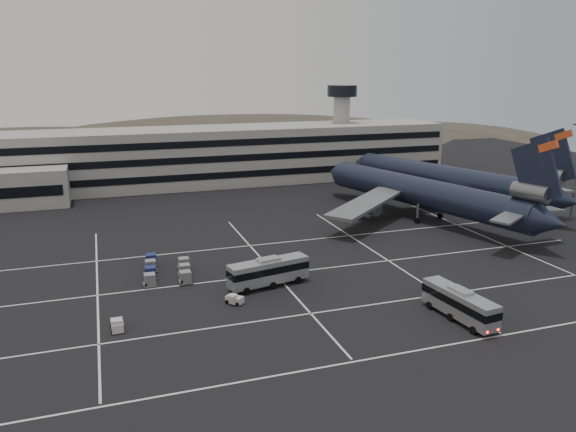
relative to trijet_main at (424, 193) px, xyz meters
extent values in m
plane|color=black|center=(-30.13, -23.56, -5.25)|extent=(260.00, 260.00, 0.00)
cube|color=silver|center=(-30.13, -45.56, -5.24)|extent=(90.00, 0.25, 0.01)
cube|color=silver|center=(-30.13, -33.56, -5.24)|extent=(90.00, 0.25, 0.01)
cube|color=silver|center=(-30.13, -19.56, -5.24)|extent=(90.00, 0.25, 0.01)
cube|color=silver|center=(-30.13, -5.56, -5.24)|extent=(90.00, 0.25, 0.01)
cube|color=silver|center=(-60.13, -17.56, -5.24)|extent=(0.25, 55.00, 0.01)
cube|color=silver|center=(-36.13, -17.56, -5.24)|extent=(0.25, 55.00, 0.01)
cube|color=silver|center=(-18.13, -17.56, -5.24)|extent=(0.25, 55.00, 0.01)
cube|color=silver|center=(3.87, -17.56, -5.24)|extent=(0.25, 55.00, 0.01)
cube|color=gray|center=(-30.13, 48.44, 1.75)|extent=(120.00, 18.00, 14.00)
cube|color=black|center=(-30.13, 39.39, -1.75)|extent=(118.00, 0.20, 1.60)
cube|color=black|center=(-30.13, 39.39, 2.25)|extent=(118.00, 0.20, 1.60)
cube|color=black|center=(-30.13, 39.39, 5.95)|extent=(118.00, 0.20, 1.60)
cylinder|color=gray|center=(4.87, 50.44, 5.75)|extent=(4.40, 4.40, 22.00)
cylinder|color=black|center=(4.87, 50.44, 17.25)|extent=(8.00, 8.00, 3.00)
ellipsoid|color=#38332B|center=(-90.13, 146.44, -15.75)|extent=(196.00, 140.00, 32.00)
ellipsoid|color=#38332B|center=(-0.13, 146.44, -18.75)|extent=(252.00, 180.00, 44.00)
ellipsoid|color=#38332B|center=(79.87, 146.44, -14.25)|extent=(168.00, 120.00, 24.00)
cylinder|color=black|center=(-0.13, 0.48, -0.05)|extent=(18.17, 47.76, 5.60)
cone|color=black|center=(-7.11, 25.74, -0.05)|extent=(6.60, 5.83, 5.60)
cone|color=black|center=(6.92, -25.06, -0.05)|extent=(6.19, 6.16, 5.04)
cube|color=black|center=(5.99, -21.69, 7.35)|extent=(3.00, 9.26, 10.97)
cube|color=#D44A1C|center=(6.39, -23.13, 11.55)|extent=(1.39, 3.26, 2.24)
cylinder|color=#595B60|center=(5.85, -21.20, 4.05)|extent=(4.20, 6.50, 2.70)
cube|color=slate|center=(1.67, -21.84, 0.55)|extent=(8.14, 6.30, 0.87)
cube|color=slate|center=(9.77, -19.60, 0.55)|extent=(7.68, 3.64, 0.87)
cube|color=slate|center=(-12.72, -0.91, -0.85)|extent=(20.81, 17.74, 1.75)
cylinder|color=#595B60|center=(-10.62, 2.78, -2.55)|extent=(4.07, 6.02, 2.70)
cube|color=slate|center=(11.38, 5.74, -0.85)|extent=(22.49, 7.98, 1.75)
cylinder|color=#595B60|center=(7.69, 7.83, -2.55)|extent=(4.07, 6.02, 2.70)
cylinder|color=slate|center=(-4.22, 15.29, -3.05)|extent=(0.44, 0.44, 3.00)
cylinder|color=black|center=(-4.22, 15.29, -4.70)|extent=(0.77, 1.19, 1.10)
cylinder|color=slate|center=(-2.69, -2.29, -3.05)|extent=(0.44, 0.44, 3.00)
cylinder|color=black|center=(-2.69, -2.29, -4.70)|extent=(0.77, 1.19, 1.10)
cylinder|color=slate|center=(3.48, -0.59, -3.05)|extent=(0.44, 0.44, 3.00)
cylinder|color=black|center=(3.48, -0.59, -4.70)|extent=(0.77, 1.19, 1.10)
cylinder|color=black|center=(12.39, 11.11, -0.05)|extent=(20.17, 47.38, 5.60)
cone|color=black|center=(4.29, 36.03, -0.05)|extent=(6.72, 6.01, 5.60)
cone|color=black|center=(20.58, -14.09, -0.05)|extent=(6.34, 6.31, 5.04)
cube|color=black|center=(19.50, -10.76, 7.35)|extent=(3.40, 9.16, 10.97)
cube|color=#D44A1C|center=(19.96, -12.19, 11.55)|extent=(1.52, 3.24, 2.24)
cylinder|color=#595B60|center=(19.35, -10.29, 4.05)|extent=(4.42, 6.54, 2.70)
cube|color=slate|center=(15.20, -11.11, 0.55)|extent=(8.10, 6.53, 0.87)
cube|color=slate|center=(23.18, -8.51, 0.55)|extent=(7.80, 3.97, 0.87)
cylinder|color=slate|center=(12.39, 11.11, -3.05)|extent=(0.44, 0.44, 3.00)
cylinder|color=black|center=(12.39, 11.11, -4.70)|extent=(0.82, 1.20, 1.10)
cube|color=gray|center=(-20.39, -40.48, -3.27)|extent=(3.58, 10.81, 2.89)
cube|color=black|center=(-20.39, -40.48, -2.92)|extent=(3.64, 10.88, 0.92)
cube|color=gray|center=(-20.39, -40.48, -1.65)|extent=(1.86, 3.05, 0.34)
cylinder|color=black|center=(-21.18, -44.31, -4.79)|extent=(0.41, 0.95, 0.93)
cylinder|color=black|center=(-18.78, -44.04, -4.79)|extent=(0.41, 0.95, 0.93)
cylinder|color=black|center=(-21.59, -40.62, -4.79)|extent=(0.41, 0.95, 0.93)
cylinder|color=black|center=(-19.19, -40.35, -4.79)|extent=(0.41, 0.95, 0.93)
cylinder|color=black|center=(-22.00, -36.93, -4.79)|extent=(0.41, 0.95, 0.93)
cylinder|color=black|center=(-19.61, -36.66, -4.79)|extent=(0.41, 0.95, 0.93)
cube|color=#FF0C05|center=(-20.57, -45.86, -4.38)|extent=(0.25, 0.10, 0.21)
cube|color=#FF0C05|center=(-19.03, -45.69, -4.38)|extent=(0.25, 0.10, 0.21)
cube|color=gray|center=(-38.34, -23.52, -3.17)|extent=(11.42, 4.71, 3.04)
cube|color=black|center=(-38.34, -23.52, -2.81)|extent=(11.49, 4.78, 0.96)
cube|color=gray|center=(-38.34, -23.52, -1.47)|extent=(3.30, 2.20, 0.35)
cylinder|color=black|center=(-34.26, -23.97, -4.76)|extent=(1.02, 0.51, 0.97)
cylinder|color=black|center=(-34.77, -21.49, -4.76)|extent=(1.02, 0.51, 0.97)
cylinder|color=black|center=(-38.08, -24.76, -4.76)|extent=(1.02, 0.51, 0.97)
cylinder|color=black|center=(-38.59, -22.28, -4.76)|extent=(1.02, 0.51, 0.97)
cylinder|color=black|center=(-41.90, -25.54, -4.76)|extent=(1.02, 0.51, 0.97)
cylinder|color=black|center=(-42.41, -23.06, -4.76)|extent=(1.02, 0.51, 0.97)
cube|color=beige|center=(-58.10, -30.73, -4.66)|extent=(1.36, 2.39, 0.96)
cube|color=beige|center=(-58.08, -31.27, -4.02)|extent=(1.21, 1.00, 0.53)
cylinder|color=black|center=(-58.66, -31.61, -4.95)|extent=(0.26, 0.61, 0.60)
cylinder|color=black|center=(-57.48, -31.57, -4.95)|extent=(0.26, 0.61, 0.60)
cylinder|color=black|center=(-58.71, -29.90, -4.95)|extent=(0.26, 0.61, 0.60)
cylinder|color=black|center=(-57.54, -29.86, -4.95)|extent=(0.26, 0.61, 0.60)
cube|color=beige|center=(-44.00, -27.76, -4.72)|extent=(2.28, 2.32, 0.86)
cube|color=beige|center=(-43.67, -28.11, -4.15)|extent=(1.36, 1.35, 0.48)
cylinder|color=black|center=(-43.86, -28.68, -4.98)|extent=(0.52, 0.53, 0.54)
cylinder|color=black|center=(-43.09, -27.96, -4.98)|extent=(0.52, 0.53, 0.54)
cylinder|color=black|center=(-44.91, -27.57, -4.98)|extent=(0.52, 0.53, 0.54)
cylinder|color=black|center=(-44.15, -26.84, -4.98)|extent=(0.52, 0.53, 0.54)
cube|color=#2D2D30|center=(-53.39, -18.46, -5.10)|extent=(2.01, 2.25, 0.17)
cylinder|color=black|center=(-53.39, -18.46, -5.16)|extent=(0.09, 0.19, 0.19)
cube|color=gray|center=(-53.39, -18.46, -4.26)|extent=(1.61, 1.61, 1.50)
cube|color=#2D2D30|center=(-48.72, -18.99, -5.10)|extent=(2.01, 2.25, 0.17)
cylinder|color=black|center=(-48.72, -18.99, -5.16)|extent=(0.09, 0.19, 0.19)
cube|color=gray|center=(-48.72, -18.99, -4.26)|extent=(1.61, 1.61, 1.50)
cube|color=#2D2D30|center=(-53.07, -15.66, -5.10)|extent=(2.01, 2.25, 0.17)
cylinder|color=black|center=(-53.07, -15.66, -5.16)|extent=(0.09, 0.19, 0.19)
cube|color=navy|center=(-53.07, -15.66, -4.26)|extent=(1.61, 1.61, 1.50)
cube|color=#2D2D30|center=(-48.40, -16.19, -5.10)|extent=(2.01, 2.25, 0.17)
cylinder|color=black|center=(-48.40, -16.19, -5.16)|extent=(0.09, 0.19, 0.19)
cube|color=gray|center=(-48.40, -16.19, -4.26)|extent=(1.61, 1.61, 1.50)
cube|color=#2D2D30|center=(-52.75, -12.86, -5.10)|extent=(2.01, 2.25, 0.17)
cylinder|color=black|center=(-52.75, -12.86, -5.16)|extent=(0.09, 0.19, 0.19)
cube|color=gray|center=(-52.75, -12.86, -4.26)|extent=(1.61, 1.61, 1.50)
cube|color=#2D2D30|center=(-48.09, -13.39, -5.10)|extent=(2.01, 2.25, 0.17)
cylinder|color=black|center=(-48.09, -13.39, -5.16)|extent=(0.09, 0.19, 0.19)
cube|color=gray|center=(-48.09, -13.39, -4.26)|extent=(1.61, 1.61, 1.50)
cube|color=#2D2D30|center=(-52.44, -10.06, -5.10)|extent=(2.01, 2.25, 0.17)
cylinder|color=black|center=(-52.44, -10.06, -5.16)|extent=(0.09, 0.19, 0.19)
cube|color=navy|center=(-52.44, -10.06, -4.26)|extent=(1.61, 1.61, 1.50)
camera|label=1|loc=(-58.46, -91.00, 22.93)|focal=35.00mm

